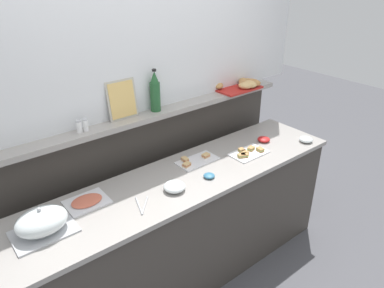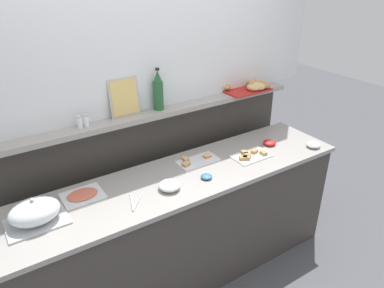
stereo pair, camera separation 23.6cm
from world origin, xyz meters
TOP-DOWN VIEW (x-y plane):
  - ground_plane at (0.00, 0.60)m, footprint 12.00×12.00m
  - buffet_counter at (0.00, 0.00)m, footprint 2.54×0.61m
  - back_ledge_unit at (0.00, 0.48)m, footprint 2.56×0.22m
  - upper_wall_panel at (0.00, 0.51)m, footprint 3.16×0.08m
  - sandwich_platter_side at (0.59, -0.05)m, footprint 0.30×0.18m
  - sandwich_platter_front at (0.19, 0.11)m, footprint 0.32×0.17m
  - cold_cuts_platter at (-0.67, 0.14)m, footprint 0.26×0.21m
  - serving_cloche at (-0.98, 0.02)m, footprint 0.34×0.24m
  - glass_bowl_large at (1.12, -0.20)m, footprint 0.11×0.11m
  - glass_bowl_medium at (-0.16, -0.09)m, footprint 0.15×0.15m
  - condiment_bowl_dark at (0.85, 0.02)m, footprint 0.10×0.10m
  - condiment_bowl_teal at (0.12, -0.12)m, footprint 0.08×0.08m
  - serving_tongs at (-0.43, -0.11)m, footprint 0.13×0.18m
  - wine_bottle_green at (0.05, 0.42)m, footprint 0.08×0.08m
  - salt_shaker at (-0.55, 0.41)m, footprint 0.03×0.03m
  - pepper_shaker at (-0.51, 0.41)m, footprint 0.03×0.03m
  - bread_basket at (0.95, 0.38)m, footprint 0.42×0.31m
  - framed_picture at (-0.21, 0.44)m, footprint 0.22×0.05m

SIDE VIEW (x-z plane):
  - ground_plane at x=0.00m, z-range 0.00..0.00m
  - buffet_counter at x=0.00m, z-range 0.00..0.93m
  - back_ledge_unit at x=0.00m, z-range 0.03..1.32m
  - serving_tongs at x=-0.43m, z-range 0.93..0.94m
  - cold_cuts_platter at x=-0.67m, z-range 0.93..0.95m
  - sandwich_platter_front at x=0.19m, z-range 0.92..0.96m
  - sandwich_platter_side at x=0.59m, z-range 0.93..0.96m
  - condiment_bowl_teal at x=0.12m, z-range 0.93..0.96m
  - condiment_bowl_dark at x=0.85m, z-range 0.93..0.97m
  - glass_bowl_large at x=1.12m, z-range 0.93..0.97m
  - glass_bowl_medium at x=-0.16m, z-range 0.93..0.99m
  - serving_cloche at x=-0.98m, z-range 0.92..1.09m
  - bread_basket at x=0.95m, z-range 1.28..1.36m
  - salt_shaker at x=-0.55m, z-range 1.29..1.37m
  - pepper_shaker at x=-0.51m, z-range 1.29..1.37m
  - framed_picture at x=-0.21m, z-range 1.29..1.56m
  - wine_bottle_green at x=0.05m, z-range 1.27..1.59m
  - upper_wall_panel at x=0.00m, z-range 1.29..2.60m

